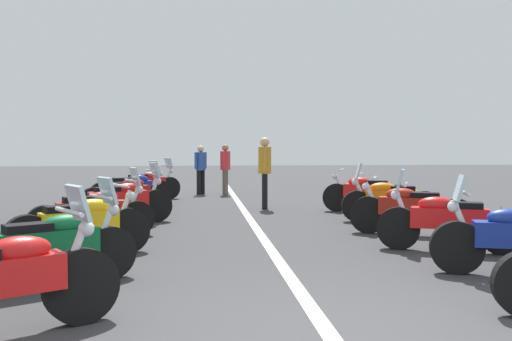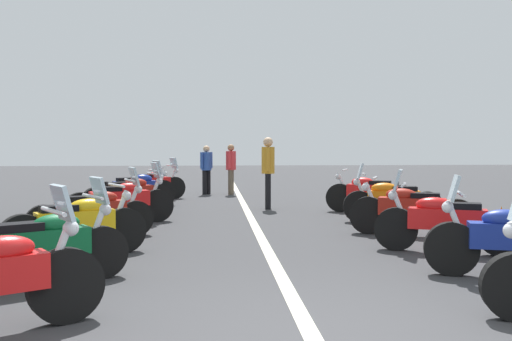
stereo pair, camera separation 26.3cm
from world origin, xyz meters
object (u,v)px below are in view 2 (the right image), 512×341
traffic_cone_0 (501,227)px  bystander_2 (231,165)px  motorcycle_left_row_1 (43,245)px  motorcycle_left_row_2 (77,225)px  motorcycle_left_row_6 (136,189)px  motorcycle_left_row_3 (93,212)px  motorcycle_left_row_5 (129,194)px  motorcycle_right_row_3 (411,209)px  bystander_3 (268,167)px  bystander_1 (206,166)px  motorcycle_right_row_2 (445,221)px  motorcycle_right_row_4 (392,200)px  motorcycle_left_row_4 (121,200)px  motorcycle_right_row_5 (370,193)px  motorcycle_left_row_7 (151,184)px

traffic_cone_0 → bystander_2: size_ratio=0.38×
motorcycle_left_row_1 → motorcycle_left_row_2: bearing=59.0°
traffic_cone_0 → bystander_2: bystander_2 is taller
motorcycle_left_row_6 → traffic_cone_0: 8.80m
motorcycle_left_row_3 → motorcycle_left_row_5: size_ratio=1.04×
motorcycle_left_row_6 → motorcycle_right_row_3: 7.31m
motorcycle_left_row_2 → motorcycle_left_row_3: 1.61m
traffic_cone_0 → bystander_3: bearing=30.7°
traffic_cone_0 → bystander_3: bystander_3 is taller
motorcycle_left_row_3 → bystander_2: bearing=50.5°
motorcycle_left_row_6 → bystander_1: bystander_1 is taller
bystander_2 → motorcycle_right_row_3: bearing=-55.9°
motorcycle_left_row_2 → motorcycle_right_row_2: 5.24m
motorcycle_left_row_1 → motorcycle_left_row_3: bearing=60.7°
motorcycle_right_row_4 → bystander_1: size_ratio=1.27×
motorcycle_left_row_4 → motorcycle_right_row_5: (1.45, -5.43, -0.01)m
motorcycle_left_row_4 → motorcycle_left_row_7: 4.92m
motorcycle_left_row_3 → bystander_2: 8.73m
motorcycle_left_row_5 → bystander_2: bearing=35.1°
bystander_3 → motorcycle_left_row_2: bearing=-112.4°
motorcycle_left_row_6 → motorcycle_right_row_2: motorcycle_right_row_2 is taller
motorcycle_right_row_2 → traffic_cone_0: bearing=-131.0°
motorcycle_left_row_3 → bystander_1: (8.50, -1.78, 0.45)m
motorcycle_right_row_4 → bystander_2: (6.79, 3.03, 0.47)m
motorcycle_right_row_5 → bystander_1: (5.29, 3.83, 0.44)m
motorcycle_left_row_6 → motorcycle_right_row_3: size_ratio=0.99×
motorcycle_left_row_3 → motorcycle_right_row_2: 5.60m
motorcycle_left_row_4 → motorcycle_left_row_7: size_ratio=1.06×
motorcycle_left_row_4 → motorcycle_right_row_3: size_ratio=1.02×
bystander_2 → bystander_3: bearing=-63.8°
motorcycle_left_row_4 → motorcycle_right_row_5: 5.62m
motorcycle_left_row_2 → motorcycle_left_row_6: size_ratio=0.92×
motorcycle_right_row_4 → motorcycle_left_row_1: bearing=52.2°
motorcycle_right_row_3 → motorcycle_left_row_1: bearing=52.7°
motorcycle_left_row_5 → motorcycle_right_row_4: bearing=-46.5°
motorcycle_left_row_2 → motorcycle_left_row_5: motorcycle_left_row_5 is taller
motorcycle_left_row_2 → bystander_3: size_ratio=1.05×
traffic_cone_0 → motorcycle_left_row_2: bearing=94.6°
motorcycle_left_row_3 → bystander_3: (4.21, -3.35, 0.58)m
traffic_cone_0 → bystander_1: size_ratio=0.39×
motorcycle_left_row_7 → motorcycle_right_row_5: size_ratio=1.00×
motorcycle_left_row_4 → traffic_cone_0: 6.94m
motorcycle_right_row_2 → motorcycle_left_row_4: bearing=-10.7°
bystander_2 → bystander_3: (-4.12, -0.78, 0.11)m
traffic_cone_0 → bystander_1: bearing=26.2°
motorcycle_right_row_4 → traffic_cone_0: 2.79m
motorcycle_left_row_6 → motorcycle_left_row_7: motorcycle_left_row_7 is taller
motorcycle_right_row_3 → traffic_cone_0: motorcycle_right_row_3 is taller
motorcycle_left_row_5 → bystander_2: 5.68m
motorcycle_left_row_1 → motorcycle_right_row_2: size_ratio=0.91×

